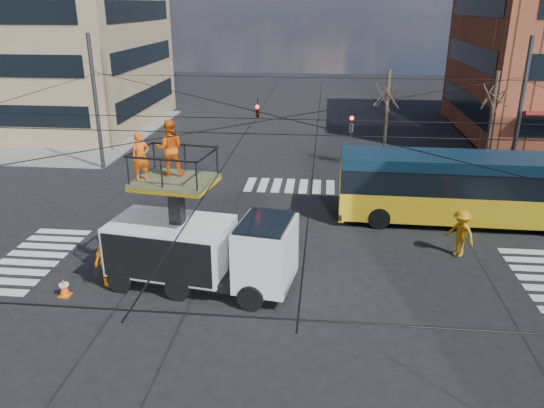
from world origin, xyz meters
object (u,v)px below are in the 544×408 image
(flagger, at_px, (460,233))
(city_bus, at_px, (473,188))
(traffic_cone, at_px, (64,287))
(worker_ground, at_px, (106,259))
(utility_truck, at_px, (199,235))

(flagger, bearing_deg, city_bus, 118.59)
(traffic_cone, distance_m, worker_ground, 1.70)
(utility_truck, relative_size, flagger, 3.73)
(utility_truck, xyz_separation_m, city_bus, (11.03, 6.94, -0.25))
(traffic_cone, height_order, worker_ground, worker_ground)
(utility_truck, xyz_separation_m, flagger, (9.79, 3.40, -1.00))
(worker_ground, bearing_deg, flagger, -59.61)
(utility_truck, bearing_deg, flagger, 27.72)
(worker_ground, bearing_deg, traffic_cone, 142.09)
(traffic_cone, bearing_deg, utility_truck, 15.44)
(traffic_cone, distance_m, flagger, 15.13)
(utility_truck, bearing_deg, worker_ground, -165.87)
(utility_truck, relative_size, city_bus, 0.60)
(flagger, bearing_deg, traffic_cone, -114.06)
(utility_truck, xyz_separation_m, worker_ground, (-3.37, -0.33, -0.95))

